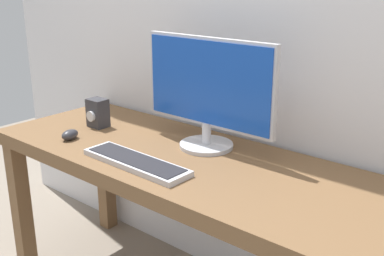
# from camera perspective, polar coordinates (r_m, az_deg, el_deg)

# --- Properties ---
(desk) EXTENTS (1.80, 0.62, 0.70)m
(desk) POSITION_cam_1_polar(r_m,az_deg,el_deg) (1.80, 0.35, -6.35)
(desk) COLOR brown
(desk) RESTS_ON ground_plane
(monitor) EXTENTS (0.59, 0.21, 0.43)m
(monitor) POSITION_cam_1_polar(r_m,az_deg,el_deg) (1.82, 1.97, 4.58)
(monitor) COLOR silver
(monitor) RESTS_ON desk
(keyboard_primary) EXTENTS (0.46, 0.13, 0.02)m
(keyboard_primary) POSITION_cam_1_polar(r_m,az_deg,el_deg) (1.72, -6.81, -4.10)
(keyboard_primary) COLOR silver
(keyboard_primary) RESTS_ON desk
(mouse) EXTENTS (0.06, 0.09, 0.04)m
(mouse) POSITION_cam_1_polar(r_m,az_deg,el_deg) (2.02, -14.53, -0.79)
(mouse) COLOR #333338
(mouse) RESTS_ON desk
(audio_controller) EXTENTS (0.09, 0.08, 0.13)m
(audio_controller) POSITION_cam_1_polar(r_m,az_deg,el_deg) (2.15, -11.33, 1.79)
(audio_controller) COLOR #333338
(audio_controller) RESTS_ON desk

